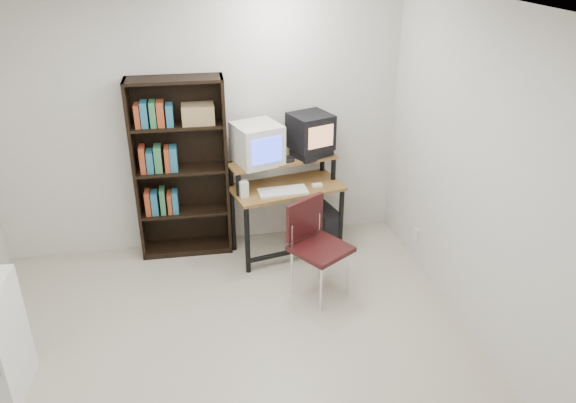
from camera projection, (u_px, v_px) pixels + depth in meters
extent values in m
cube|color=#BCB59C|center=(229.00, 368.00, 4.29)|extent=(4.00, 4.00, 0.01)
cube|color=white|center=(208.00, 11.00, 3.14)|extent=(4.00, 4.00, 0.01)
cube|color=beige|center=(201.00, 123.00, 5.47)|extent=(4.00, 0.01, 2.60)
cube|color=beige|center=(495.00, 191.00, 4.08)|extent=(0.01, 4.00, 2.60)
cube|color=brown|center=(287.00, 187.00, 5.52)|extent=(1.16, 0.73, 0.03)
cube|color=brown|center=(282.00, 160.00, 5.50)|extent=(1.12, 0.52, 0.02)
cylinder|color=black|center=(247.00, 240.00, 5.31)|extent=(0.05, 0.05, 0.72)
cylinder|color=black|center=(341.00, 221.00, 5.66)|extent=(0.05, 0.05, 0.72)
cylinder|color=black|center=(232.00, 207.00, 5.64)|extent=(0.05, 0.05, 0.98)
cylinder|color=black|center=(322.00, 191.00, 5.98)|extent=(0.05, 0.05, 0.98)
cylinder|color=black|center=(295.00, 251.00, 5.59)|extent=(0.99, 0.24, 0.05)
cube|color=beige|center=(257.00, 144.00, 5.35)|extent=(0.51, 0.51, 0.39)
cube|color=#3047FF|center=(267.00, 151.00, 5.18)|extent=(0.30, 0.10, 0.25)
cube|color=black|center=(312.00, 153.00, 5.56)|extent=(0.44, 0.39, 0.08)
cube|color=black|center=(310.00, 131.00, 5.49)|extent=(0.47, 0.46, 0.35)
cube|color=tan|center=(321.00, 137.00, 5.35)|extent=(0.26, 0.10, 0.21)
cylinder|color=#26262B|center=(289.00, 160.00, 5.44)|extent=(0.12, 0.12, 0.05)
cube|color=beige|center=(283.00, 192.00, 5.38)|extent=(0.48, 0.23, 0.03)
cube|color=black|center=(316.00, 187.00, 5.52)|extent=(0.24, 0.21, 0.01)
cube|color=white|center=(317.00, 186.00, 5.50)|extent=(0.10, 0.06, 0.03)
cube|color=beige|center=(244.00, 190.00, 5.27)|extent=(0.09, 0.09, 0.17)
cube|color=black|center=(323.00, 226.00, 5.87)|extent=(0.29, 0.48, 0.42)
cube|color=black|center=(321.00, 249.00, 4.93)|extent=(0.62, 0.62, 0.04)
cube|color=black|center=(305.00, 218.00, 4.96)|extent=(0.38, 0.26, 0.36)
cylinder|color=silver|center=(321.00, 289.00, 4.81)|extent=(0.02, 0.02, 0.46)
cylinder|color=silver|center=(349.00, 273.00, 5.04)|extent=(0.02, 0.02, 0.46)
cylinder|color=silver|center=(292.00, 272.00, 5.05)|extent=(0.02, 0.02, 0.46)
cylinder|color=silver|center=(319.00, 258.00, 5.27)|extent=(0.02, 0.02, 0.46)
cube|color=black|center=(136.00, 173.00, 5.39)|extent=(0.04, 0.30, 1.80)
cube|color=black|center=(226.00, 167.00, 5.52)|extent=(0.04, 0.30, 1.80)
cube|color=black|center=(181.00, 164.00, 5.58)|extent=(0.90, 0.06, 1.80)
cube|color=black|center=(173.00, 79.00, 5.07)|extent=(0.91, 0.34, 0.03)
cube|color=black|center=(188.00, 247.00, 5.84)|extent=(0.91, 0.34, 0.06)
cube|color=black|center=(185.00, 211.00, 5.66)|extent=(0.85, 0.31, 0.03)
cube|color=black|center=(181.00, 170.00, 5.46)|extent=(0.85, 0.31, 0.02)
cube|color=black|center=(177.00, 125.00, 5.26)|extent=(0.85, 0.31, 0.02)
cube|color=olive|center=(198.00, 114.00, 5.24)|extent=(0.31, 0.23, 0.18)
cube|color=beige|center=(416.00, 234.00, 5.53)|extent=(0.02, 0.08, 0.12)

